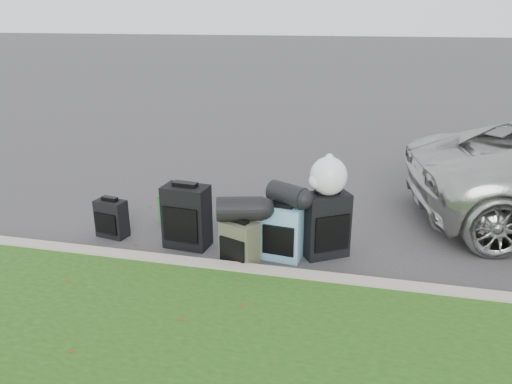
% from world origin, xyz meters
% --- Properties ---
extents(ground, '(120.00, 120.00, 0.00)m').
position_xyz_m(ground, '(0.00, 0.00, 0.00)').
color(ground, '#383535').
rests_on(ground, ground).
extents(curb, '(120.00, 0.18, 0.15)m').
position_xyz_m(curb, '(0.00, -1.00, 0.07)').
color(curb, '#9E937F').
rests_on(curb, ground).
extents(suitcase_small_black, '(0.41, 0.28, 0.48)m').
position_xyz_m(suitcase_small_black, '(-1.83, -0.32, 0.24)').
color(suitcase_small_black, black).
rests_on(suitcase_small_black, ground).
extents(suitcase_large_black_left, '(0.55, 0.36, 0.76)m').
position_xyz_m(suitcase_large_black_left, '(-0.81, -0.36, 0.38)').
color(suitcase_large_black_left, black).
rests_on(suitcase_large_black_left, ground).
extents(suitcase_olive, '(0.45, 0.37, 0.54)m').
position_xyz_m(suitcase_olive, '(-0.07, -0.74, 0.27)').
color(suitcase_olive, '#393A27').
rests_on(suitcase_olive, ground).
extents(suitcase_teal, '(0.46, 0.31, 0.63)m').
position_xyz_m(suitcase_teal, '(0.35, -0.43, 0.31)').
color(suitcase_teal, teal).
rests_on(suitcase_teal, ground).
extents(suitcase_large_black_right, '(0.59, 0.52, 0.75)m').
position_xyz_m(suitcase_large_black_right, '(0.82, -0.23, 0.38)').
color(suitcase_large_black_right, black).
rests_on(suitcase_large_black_right, ground).
extents(tote_green, '(0.39, 0.36, 0.36)m').
position_xyz_m(tote_green, '(-1.27, 0.31, 0.18)').
color(tote_green, '#1B7C2E').
rests_on(tote_green, ground).
extents(tote_navy, '(0.35, 0.32, 0.31)m').
position_xyz_m(tote_navy, '(-0.41, 0.42, 0.15)').
color(tote_navy, navy).
rests_on(tote_navy, ground).
extents(duffel_left, '(0.55, 0.39, 0.27)m').
position_xyz_m(duffel_left, '(-0.07, -0.68, 0.67)').
color(duffel_left, black).
rests_on(duffel_left, suitcase_olive).
extents(duffel_right, '(0.51, 0.43, 0.25)m').
position_xyz_m(duffel_right, '(0.39, -0.34, 0.75)').
color(duffel_right, black).
rests_on(duffel_right, suitcase_teal).
extents(trash_bag, '(0.42, 0.42, 0.42)m').
position_xyz_m(trash_bag, '(0.82, -0.23, 0.96)').
color(trash_bag, white).
rests_on(trash_bag, suitcase_large_black_right).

